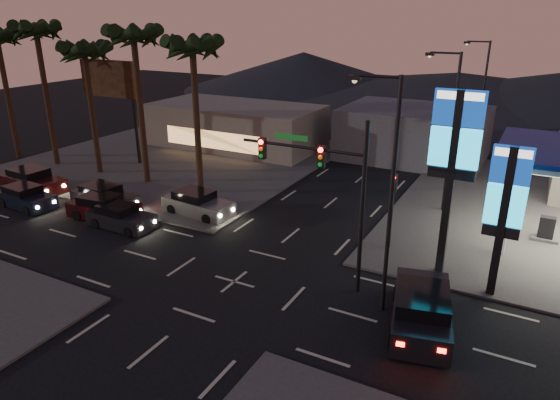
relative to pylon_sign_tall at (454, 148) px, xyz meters
The scene contains 25 objects.
ground 11.97m from the pylon_sign_tall, 147.09° to the right, with size 140.00×140.00×0.00m, color black.
corner_lot_nw 27.40m from the pylon_sign_tall, 156.80° to the left, with size 24.00×24.00×0.12m, color #47443F.
pylon_sign_tall is the anchor object (origin of this frame).
pylon_sign_short 3.20m from the pylon_sign_tall, 21.80° to the right, with size 1.60×0.35×7.00m.
traffic_signal_mast 6.02m from the pylon_sign_tall, 143.48° to the right, with size 6.10×0.39×8.00m.
pedestal_signal 4.82m from the pylon_sign_tall, 153.73° to the left, with size 0.32×0.39×4.30m.
streetlight_near 4.86m from the pylon_sign_tall, 110.76° to the right, with size 2.14×0.25×10.00m.
streetlight_mid 8.70m from the pylon_sign_tall, 101.35° to the left, with size 2.14×0.25×10.00m.
streetlight_far 22.57m from the pylon_sign_tall, 94.34° to the left, with size 2.14×0.25×10.00m.
palm_a 18.21m from the pylon_sign_tall, 167.12° to the left, with size 4.41×4.41×10.86m.
palm_b 23.13m from the pylon_sign_tall, 169.92° to the left, with size 4.41×4.41×11.46m.
palm_c 27.90m from the pylon_sign_tall, behind, with size 4.41×4.41×10.26m.
palm_d 32.96m from the pylon_sign_tall, behind, with size 4.41×4.41×11.66m.
billboard 29.95m from the pylon_sign_tall, 165.50° to the left, with size 6.00×0.30×8.50m.
building_far_west 28.25m from the pylon_sign_tall, 143.75° to the left, with size 16.00×8.00×4.00m, color #726B5B.
building_far_mid 21.91m from the pylon_sign_tall, 107.59° to the left, with size 12.00×9.00×4.40m, color #4C4C51.
hill_left 64.06m from the pylon_sign_tall, 121.58° to the left, with size 40.00×40.00×6.00m, color black.
hill_center 55.33m from the pylon_sign_tall, 98.86° to the left, with size 60.00×60.00×4.00m, color black.
car_lane_a_front 19.23m from the pylon_sign_tall, 169.93° to the right, with size 4.32×1.86×1.40m.
car_lane_a_mid 20.99m from the pylon_sign_tall, behind, with size 4.74×2.32×1.50m.
car_lane_a_rear 26.98m from the pylon_sign_tall, behind, with size 4.55×2.18×1.44m.
car_lane_b_front 16.25m from the pylon_sign_tall, behind, with size 4.88×2.36×1.55m.
car_lane_b_mid 22.17m from the pylon_sign_tall, behind, with size 4.84×2.27×1.54m.
car_lane_b_rear 28.93m from the pylon_sign_tall, behind, with size 5.26×2.42×1.68m.
suv_station 7.49m from the pylon_sign_tall, 87.23° to the right, with size 3.32×5.64×1.77m.
Camera 1 is at (11.83, -17.55, 12.13)m, focal length 32.00 mm.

